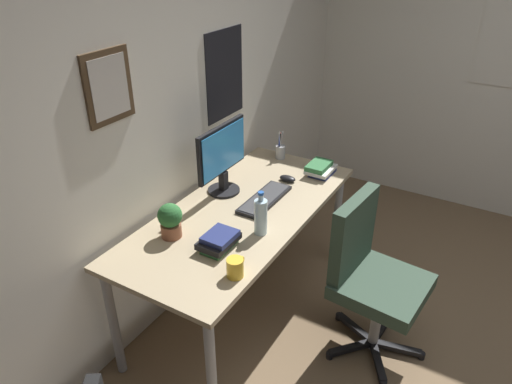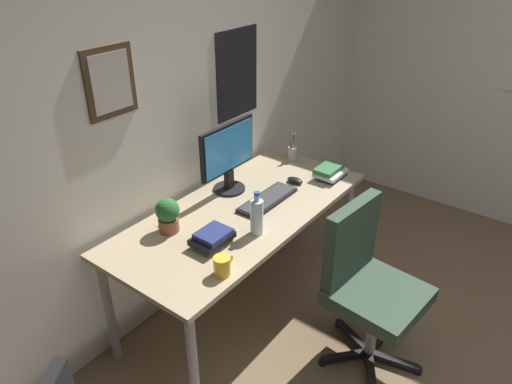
# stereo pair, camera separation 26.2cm
# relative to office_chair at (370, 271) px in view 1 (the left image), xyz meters

# --- Properties ---
(wall_back) EXTENTS (4.40, 0.10, 2.60)m
(wall_back) POSITION_rel_office_chair_xyz_m (-0.09, 1.22, 0.77)
(wall_back) COLOR silver
(wall_back) RESTS_ON ground_plane
(desk) EXTENTS (1.68, 0.75, 0.74)m
(desk) POSITION_rel_office_chair_xyz_m (-0.11, 0.77, 0.14)
(desk) COLOR tan
(desk) RESTS_ON ground_plane
(office_chair) EXTENTS (0.56, 0.57, 0.95)m
(office_chair) POSITION_rel_office_chair_xyz_m (0.00, 0.00, 0.00)
(office_chair) COLOR #334738
(office_chair) RESTS_ON ground_plane
(monitor) EXTENTS (0.46, 0.20, 0.43)m
(monitor) POSITION_rel_office_chair_xyz_m (0.03, 0.98, 0.45)
(monitor) COLOR black
(monitor) RESTS_ON desk
(keyboard) EXTENTS (0.43, 0.15, 0.03)m
(keyboard) POSITION_rel_office_chair_xyz_m (0.06, 0.70, 0.23)
(keyboard) COLOR black
(keyboard) RESTS_ON desk
(computer_mouse) EXTENTS (0.06, 0.11, 0.04)m
(computer_mouse) POSITION_rel_office_chair_xyz_m (0.36, 0.70, 0.23)
(computer_mouse) COLOR black
(computer_mouse) RESTS_ON desk
(water_bottle) EXTENTS (0.07, 0.07, 0.25)m
(water_bottle) POSITION_rel_office_chair_xyz_m (-0.25, 0.55, 0.32)
(water_bottle) COLOR silver
(water_bottle) RESTS_ON desk
(coffee_mug_near) EXTENTS (0.12, 0.08, 0.10)m
(coffee_mug_near) POSITION_rel_office_chair_xyz_m (-0.62, 0.47, 0.26)
(coffee_mug_near) COLOR yellow
(coffee_mug_near) RESTS_ON desk
(potted_plant) EXTENTS (0.13, 0.13, 0.19)m
(potted_plant) POSITION_rel_office_chair_xyz_m (-0.52, 0.94, 0.32)
(potted_plant) COLOR brown
(potted_plant) RESTS_ON desk
(pen_cup) EXTENTS (0.07, 0.07, 0.20)m
(pen_cup) POSITION_rel_office_chair_xyz_m (0.65, 0.91, 0.27)
(pen_cup) COLOR #9EA0A5
(pen_cup) RESTS_ON desk
(book_stack_left) EXTENTS (0.21, 0.15, 0.09)m
(book_stack_left) POSITION_rel_office_chair_xyz_m (-0.48, 0.67, 0.26)
(book_stack_left) COLOR #33723F
(book_stack_left) RESTS_ON desk
(book_stack_right) EXTENTS (0.22, 0.15, 0.08)m
(book_stack_right) POSITION_rel_office_chair_xyz_m (0.56, 0.56, 0.25)
(book_stack_right) COLOR navy
(book_stack_right) RESTS_ON desk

